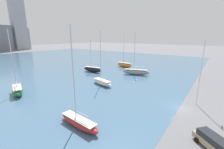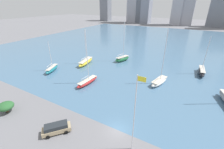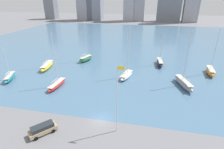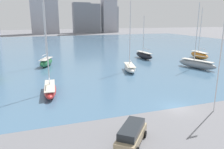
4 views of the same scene
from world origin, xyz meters
TOP-DOWN VIEW (x-y plane):
  - ground_plane at (0.00, 0.00)m, footprint 500.00×500.00m
  - harbor_water at (0.00, 70.00)m, footprint 180.00×140.00m
  - flag_pole at (3.97, -2.47)m, footprint 1.24×0.14m
  - sailboat_gray at (19.43, 19.59)m, footprint 4.98×10.22m
  - sailboat_green at (-15.57, 34.40)m, footprint 4.71×7.67m
  - sailboat_red at (-16.12, 11.70)m, footprint 2.52×8.71m
  - sailboat_white at (2.54, 22.13)m, footprint 4.24×8.39m
  - sailboat_black at (13.38, 36.02)m, footprint 2.52×8.87m
  - sailboat_orange at (29.58, 30.66)m, footprint 2.92×8.34m
  - parked_suv_tan at (-9.58, -6.00)m, footprint 4.75×5.12m

SIDE VIEW (x-z plane):
  - ground_plane at x=0.00m, z-range 0.00..0.00m
  - harbor_water at x=0.00m, z-range 0.00..0.00m
  - sailboat_red at x=-16.12m, z-range -6.98..8.76m
  - sailboat_white at x=2.54m, z-range -6.93..8.78m
  - parked_suv_tan at x=-9.58m, z-range 0.08..1.98m
  - sailboat_black at x=13.38m, z-range -5.28..7.48m
  - sailboat_green at x=-15.57m, z-range -6.74..8.99m
  - sailboat_gray at x=19.43m, z-range -6.66..8.92m
  - sailboat_orange at x=29.58m, z-range -6.45..8.74m
  - flag_pole at x=3.97m, z-range 0.50..14.17m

